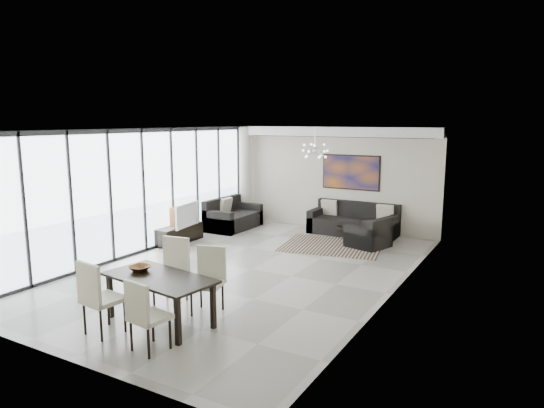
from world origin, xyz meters
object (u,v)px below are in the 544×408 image
Objects in this scene: television at (184,215)px; tv_console at (180,234)px; dining_table at (160,282)px; sofa_main at (354,224)px; coffee_table at (355,231)px.

tv_console is at bearing 75.38° from television.
sofa_main is at bearing 85.66° from dining_table.
dining_table is (2.84, -3.98, -0.08)m from television.
dining_table reaches higher than coffee_table.
sofa_main is at bearing 40.94° from tv_console.
tv_console is at bearing 126.87° from dining_table.
sofa_main reaches higher than dining_table.
television is at bearing -137.57° from sofa_main.
dining_table reaches higher than tv_console.
coffee_table is at bearing -61.54° from television.
sofa_main is (-0.19, 0.44, 0.10)m from coffee_table.
television is 0.54× the size of dining_table.
coffee_table is 4.47m from television.
tv_console is at bearing -139.06° from sofa_main.
tv_console is 0.75× the size of dining_table.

